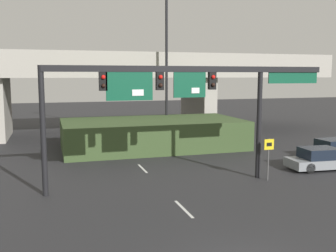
% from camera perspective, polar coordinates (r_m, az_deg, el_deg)
% --- Properties ---
extents(lane_markings, '(0.14, 34.70, 0.01)m').
position_cam_1_polar(lane_markings, '(25.52, -3.71, -6.17)').
color(lane_markings, silver).
rests_on(lane_markings, ground).
extents(signal_gantry, '(15.89, 0.44, 6.46)m').
position_cam_1_polar(signal_gantry, '(21.12, 1.78, 5.40)').
color(signal_gantry, black).
rests_on(signal_gantry, ground).
extents(speed_limit_sign, '(0.60, 0.11, 2.45)m').
position_cam_1_polar(speed_limit_sign, '(23.01, 14.39, -3.82)').
color(speed_limit_sign, '#4C4C4C').
rests_on(speed_limit_sign, ground).
extents(highway_light_pole_near, '(0.70, 0.36, 18.22)m').
position_cam_1_polar(highway_light_pole_near, '(36.20, -0.22, 12.96)').
color(highway_light_pole_near, black).
rests_on(highway_light_pole_near, ground).
extents(overpass_bridge, '(47.45, 9.23, 8.15)m').
position_cam_1_polar(overpass_bridge, '(40.68, -9.04, 7.29)').
color(overpass_bridge, '#A39E93').
rests_on(overpass_bridge, ground).
extents(grass_embankment, '(14.58, 7.52, 2.33)m').
position_cam_1_polar(grass_embankment, '(32.45, -2.22, -1.15)').
color(grass_embankment, '#384C28').
rests_on(grass_embankment, ground).
extents(parked_sedan_near_right, '(4.43, 2.19, 1.39)m').
position_cam_1_polar(parked_sedan_near_right, '(27.00, 21.26, -4.52)').
color(parked_sedan_near_right, gray).
rests_on(parked_sedan_near_right, ground).
extents(parked_sedan_mid_right, '(4.48, 2.14, 1.41)m').
position_cam_1_polar(parked_sedan_mid_right, '(30.93, 23.12, -3.13)').
color(parked_sedan_mid_right, black).
rests_on(parked_sedan_mid_right, ground).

